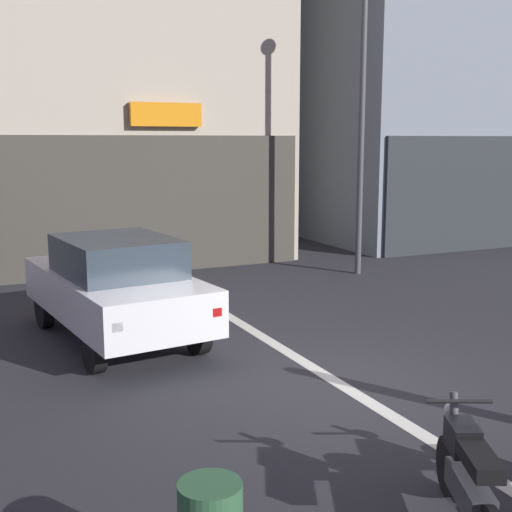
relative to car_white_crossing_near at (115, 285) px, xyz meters
The scene contains 5 objects.
ground_plane 3.97m from the car_white_crossing_near, 56.43° to the right, with size 120.00×120.00×0.00m, color #2B2B30.
lane_centre_line 3.61m from the car_white_crossing_near, 52.35° to the left, with size 0.20×18.00×0.01m, color silver.
car_white_crossing_near is the anchor object (origin of this frame).
street_lamp 7.70m from the car_white_crossing_near, 24.60° to the left, with size 0.36×0.36×6.60m.
motorcycle_black_row_leftmost 6.47m from the car_white_crossing_near, 78.14° to the right, with size 0.79×1.54×0.98m.
Camera 1 is at (-4.43, -6.87, 3.10)m, focal length 47.09 mm.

